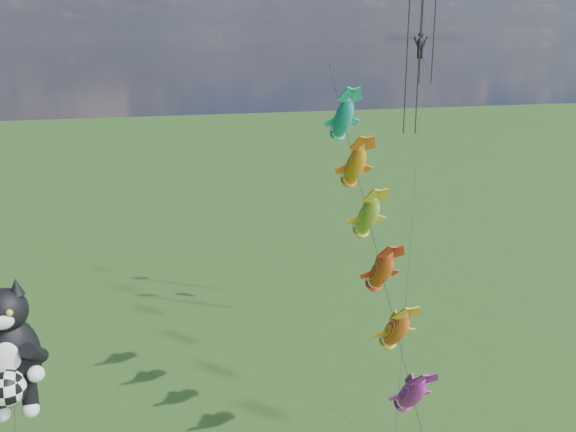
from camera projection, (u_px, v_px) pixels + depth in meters
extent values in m
ellipsoid|color=black|center=(10.00, 357.00, 25.86)|extent=(2.50, 2.08, 3.54)
ellipsoid|color=black|center=(4.00, 310.00, 25.19)|extent=(1.94, 1.77, 1.79)
cone|color=black|center=(16.00, 287.00, 25.08)|extent=(0.64, 0.64, 0.66)
ellipsoid|color=white|center=(2.00, 322.00, 24.57)|extent=(0.95, 0.50, 0.64)
ellipsoid|color=white|center=(7.00, 360.00, 25.00)|extent=(1.12, 0.46, 1.46)
sphere|color=gold|center=(10.00, 313.00, 24.49)|extent=(0.27, 0.27, 0.27)
sphere|color=white|center=(36.00, 374.00, 25.13)|extent=(0.66, 0.66, 0.66)
sphere|color=white|center=(2.00, 414.00, 26.20)|extent=(0.71, 0.71, 0.71)
sphere|color=white|center=(31.00, 409.00, 26.49)|extent=(0.71, 0.71, 0.71)
sphere|color=white|center=(7.00, 388.00, 24.62)|extent=(1.46, 1.46, 1.46)
cylinder|color=black|center=(382.00, 273.00, 28.89)|extent=(0.08, 15.83, 18.62)
ellipsoid|color=#D833A3|center=(412.00, 393.00, 26.76)|extent=(0.90, 2.40, 2.60)
ellipsoid|color=red|center=(396.00, 330.00, 27.85)|extent=(0.90, 2.40, 2.60)
ellipsoid|color=orange|center=(381.00, 271.00, 28.93)|extent=(0.90, 2.40, 2.60)
ellipsoid|color=green|center=(368.00, 216.00, 30.01)|extent=(0.90, 2.40, 2.60)
ellipsoid|color=yellow|center=(355.00, 166.00, 31.10)|extent=(0.90, 2.40, 2.60)
ellipsoid|color=#1994BF|center=(343.00, 118.00, 32.18)|extent=(0.90, 2.40, 2.60)
cylinder|color=black|center=(414.00, 193.00, 36.40)|extent=(8.31, 14.96, 22.01)
cylinder|color=black|center=(406.00, 68.00, 39.78)|extent=(0.08, 0.08, 8.54)
cylinder|color=black|center=(417.00, 68.00, 39.97)|extent=(0.08, 0.08, 8.54)
cylinder|color=black|center=(422.00, 18.00, 41.67)|extent=(0.08, 0.08, 8.79)
cylinder|color=black|center=(434.00, 18.00, 41.88)|extent=(0.08, 0.08, 8.79)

